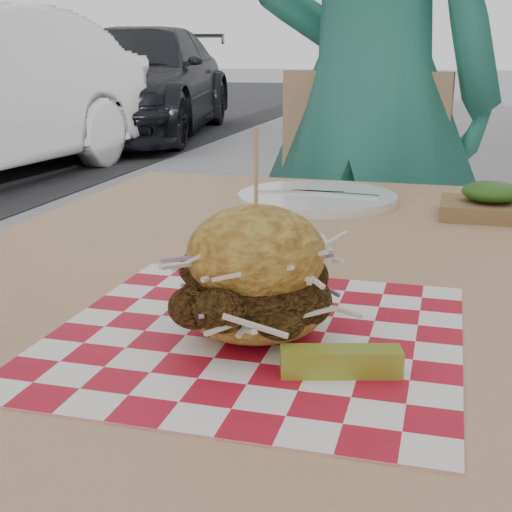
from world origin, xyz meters
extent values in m
imported|color=#2D846F|center=(-0.09, 0.98, 0.89)|extent=(0.70, 0.51, 1.77)
imported|color=black|center=(-3.60, 7.28, 0.64)|extent=(2.50, 4.68, 1.29)
cube|color=tan|center=(-0.09, -0.05, 0.73)|extent=(0.80, 1.20, 0.04)
cylinder|color=#333338|center=(-0.43, 0.49, 0.35)|extent=(0.05, 0.05, 0.71)
cylinder|color=#333338|center=(0.25, 0.49, 0.35)|extent=(0.05, 0.05, 0.71)
cube|color=tan|center=(-0.09, 0.78, 0.45)|extent=(0.45, 0.45, 0.04)
cube|color=tan|center=(-0.08, 0.98, 0.70)|extent=(0.42, 0.08, 0.50)
cylinder|color=#333338|center=(-0.29, 0.61, 0.21)|extent=(0.03, 0.03, 0.43)
cylinder|color=#333338|center=(0.07, 0.58, 0.21)|extent=(0.03, 0.03, 0.43)
cylinder|color=#333338|center=(-0.26, 0.97, 0.21)|extent=(0.03, 0.03, 0.43)
cylinder|color=#333338|center=(0.10, 0.94, 0.21)|extent=(0.03, 0.03, 0.43)
cube|color=red|center=(-0.04, -0.26, 0.75)|extent=(0.36, 0.36, 0.00)
ellipsoid|color=gold|center=(-0.04, -0.26, 0.77)|extent=(0.12, 0.12, 0.04)
ellipsoid|color=brown|center=(-0.04, -0.26, 0.79)|extent=(0.13, 0.12, 0.07)
ellipsoid|color=gold|center=(-0.04, -0.26, 0.83)|extent=(0.12, 0.12, 0.09)
cylinder|color=tan|center=(-0.04, -0.26, 0.89)|extent=(0.00, 0.00, 0.09)
cube|color=#989D2D|center=(0.05, -0.33, 0.76)|extent=(0.10, 0.05, 0.02)
cylinder|color=white|center=(-0.09, 0.34, 0.76)|extent=(0.27, 0.27, 0.01)
cube|color=silver|center=(-0.12, 0.34, 0.77)|extent=(0.15, 0.03, 0.00)
cube|color=silver|center=(-0.06, 0.34, 0.77)|extent=(0.15, 0.03, 0.00)
cube|color=olive|center=(0.19, 0.29, 0.76)|extent=(0.15, 0.12, 0.02)
ellipsoid|color=#1E4C15|center=(0.19, 0.29, 0.79)|extent=(0.09, 0.09, 0.03)
camera|label=1|loc=(0.12, -0.84, 1.00)|focal=50.00mm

